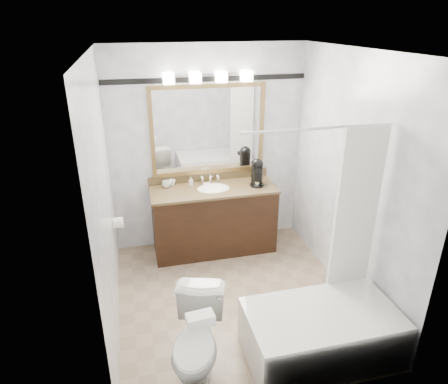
# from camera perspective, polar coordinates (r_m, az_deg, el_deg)

# --- Properties ---
(room) EXTENTS (2.42, 2.62, 2.52)m
(room) POSITION_cam_1_polar(r_m,az_deg,el_deg) (3.77, 1.70, 0.27)
(room) COLOR gray
(room) RESTS_ON ground
(vanity) EXTENTS (1.53, 0.58, 0.97)m
(vanity) POSITION_cam_1_polar(r_m,az_deg,el_deg) (5.01, -1.47, -3.74)
(vanity) COLOR black
(vanity) RESTS_ON ground
(mirror) EXTENTS (1.40, 0.04, 1.10)m
(mirror) POSITION_cam_1_polar(r_m,az_deg,el_deg) (4.87, -2.27, 8.80)
(mirror) COLOR olive
(mirror) RESTS_ON room
(vanity_light_bar) EXTENTS (1.02, 0.14, 0.12)m
(vanity_light_bar) POSITION_cam_1_polar(r_m,az_deg,el_deg) (4.70, -2.26, 16.12)
(vanity_light_bar) COLOR silver
(vanity_light_bar) RESTS_ON room
(accent_stripe) EXTENTS (2.40, 0.01, 0.06)m
(accent_stripe) POSITION_cam_1_polar(r_m,az_deg,el_deg) (4.77, -2.42, 15.82)
(accent_stripe) COLOR black
(accent_stripe) RESTS_ON room
(bathtub) EXTENTS (1.30, 0.75, 1.96)m
(bathtub) POSITION_cam_1_polar(r_m,az_deg,el_deg) (3.77, 13.92, -18.05)
(bathtub) COLOR white
(bathtub) RESTS_ON ground
(tp_roll) EXTENTS (0.11, 0.12, 0.12)m
(tp_roll) POSITION_cam_1_polar(r_m,az_deg,el_deg) (4.50, -14.88, -4.27)
(tp_roll) COLOR white
(tp_roll) RESTS_ON room
(toilet) EXTENTS (0.61, 0.81, 0.73)m
(toilet) POSITION_cam_1_polar(r_m,az_deg,el_deg) (3.41, -3.90, -20.66)
(toilet) COLOR white
(toilet) RESTS_ON ground
(tissue_box) EXTENTS (0.21, 0.13, 0.08)m
(tissue_box) POSITION_cam_1_polar(r_m,az_deg,el_deg) (2.99, -3.42, -17.69)
(tissue_box) COLOR white
(tissue_box) RESTS_ON toilet
(coffee_maker) EXTENTS (0.18, 0.22, 0.33)m
(coffee_maker) POSITION_cam_1_polar(r_m,az_deg,el_deg) (4.91, 4.74, 2.98)
(coffee_maker) COLOR black
(coffee_maker) RESTS_ON vanity
(cup_left) EXTENTS (0.13, 0.13, 0.08)m
(cup_left) POSITION_cam_1_polar(r_m,az_deg,el_deg) (4.89, -8.21, 1.10)
(cup_left) COLOR white
(cup_left) RESTS_ON vanity
(cup_right) EXTENTS (0.09, 0.09, 0.08)m
(cup_right) POSITION_cam_1_polar(r_m,az_deg,el_deg) (4.94, -7.42, 1.31)
(cup_right) COLOR white
(cup_right) RESTS_ON vanity
(soap_bottle_a) EXTENTS (0.05, 0.05, 0.11)m
(soap_bottle_a) POSITION_cam_1_polar(r_m,az_deg,el_deg) (4.91, -4.74, 1.51)
(soap_bottle_a) COLOR white
(soap_bottle_a) RESTS_ON vanity
(soap_bar) EXTENTS (0.08, 0.06, 0.02)m
(soap_bar) POSITION_cam_1_polar(r_m,az_deg,el_deg) (4.93, -2.48, 1.14)
(soap_bar) COLOR beige
(soap_bar) RESTS_ON vanity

